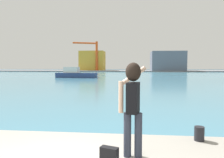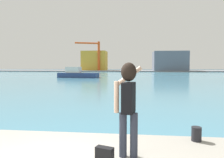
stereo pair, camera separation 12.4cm
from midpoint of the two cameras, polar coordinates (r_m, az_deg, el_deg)
name	(u,v)px [view 2 (the right image)]	position (r m, az deg, el deg)	size (l,w,h in m)	color
ground_plane	(130,75)	(53.10, 4.94, 1.00)	(220.00, 220.00, 0.00)	#334751
harbor_water	(130,75)	(55.10, 4.99, 1.10)	(140.00, 100.00, 0.02)	teal
far_shore_dock	(132,71)	(95.07, 5.52, 2.24)	(140.00, 20.00, 0.47)	gray
person_photographer	(128,100)	(3.81, 5.37, -5.64)	(0.53, 0.56, 1.74)	#2D3342
handbag	(105,154)	(3.91, -1.10, -19.83)	(0.32, 0.14, 0.24)	black
harbor_bollard	(196,134)	(5.19, 22.81, -13.73)	(0.22, 0.22, 0.32)	black
boat_moored	(77,74)	(42.44, -9.49, 1.38)	(8.38, 3.18, 2.18)	navy
warehouse_left	(95,61)	(96.56, -4.75, 5.00)	(10.98, 8.72, 8.74)	gold
warehouse_right	(170,61)	(91.82, 15.57, 4.75)	(13.82, 10.66, 8.05)	slate
port_crane	(95,52)	(91.26, -4.52, 7.29)	(10.34, 4.23, 12.60)	#D84C19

